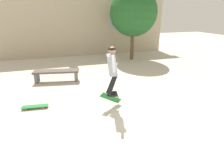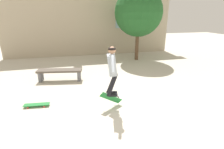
{
  "view_description": "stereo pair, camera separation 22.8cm",
  "coord_description": "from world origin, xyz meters",
  "px_view_note": "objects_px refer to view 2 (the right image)",
  "views": [
    {
      "loc": [
        -1.83,
        -3.89,
        2.79
      ],
      "look_at": [
        -0.45,
        0.69,
        1.12
      ],
      "focal_mm": 28.0,
      "sensor_mm": 36.0,
      "label": 1
    },
    {
      "loc": [
        -1.61,
        -3.95,
        2.79
      ],
      "look_at": [
        -0.45,
        0.69,
        1.12
      ],
      "focal_mm": 28.0,
      "sensor_mm": 36.0,
      "label": 2
    }
  ],
  "objects_px": {
    "tree_right": "(138,13)",
    "skateboard_resting": "(37,105)",
    "park_bench": "(60,72)",
    "skateboard_flipping": "(111,98)",
    "skater": "(112,67)"
  },
  "relations": [
    {
      "from": "tree_right",
      "to": "skateboard_resting",
      "type": "xyz_separation_m",
      "value": [
        -5.3,
        -4.88,
        -2.78
      ]
    },
    {
      "from": "park_bench",
      "to": "skateboard_flipping",
      "type": "xyz_separation_m",
      "value": [
        1.61,
        -2.81,
        -0.05
      ]
    },
    {
      "from": "skateboard_flipping",
      "to": "skateboard_resting",
      "type": "relative_size",
      "value": 0.95
    },
    {
      "from": "park_bench",
      "to": "skateboard_resting",
      "type": "xyz_separation_m",
      "value": [
        -0.67,
        -2.2,
        -0.3
      ]
    },
    {
      "from": "tree_right",
      "to": "skateboard_flipping",
      "type": "xyz_separation_m",
      "value": [
        -3.02,
        -5.48,
        -2.53
      ]
    },
    {
      "from": "skater",
      "to": "skateboard_resting",
      "type": "xyz_separation_m",
      "value": [
        -2.29,
        0.69,
        -1.27
      ]
    },
    {
      "from": "tree_right",
      "to": "park_bench",
      "type": "distance_m",
      "value": 5.89
    },
    {
      "from": "park_bench",
      "to": "skater",
      "type": "distance_m",
      "value": 3.46
    },
    {
      "from": "skater",
      "to": "skateboard_resting",
      "type": "height_order",
      "value": "skater"
    },
    {
      "from": "park_bench",
      "to": "skateboard_resting",
      "type": "relative_size",
      "value": 2.44
    },
    {
      "from": "tree_right",
      "to": "skateboard_resting",
      "type": "relative_size",
      "value": 5.36
    },
    {
      "from": "tree_right",
      "to": "park_bench",
      "type": "height_order",
      "value": "tree_right"
    },
    {
      "from": "skateboard_resting",
      "to": "park_bench",
      "type": "bearing_deg",
      "value": -101.04
    },
    {
      "from": "tree_right",
      "to": "skater",
      "type": "relative_size",
      "value": 2.9
    },
    {
      "from": "skater",
      "to": "park_bench",
      "type": "bearing_deg",
      "value": 130.27
    }
  ]
}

